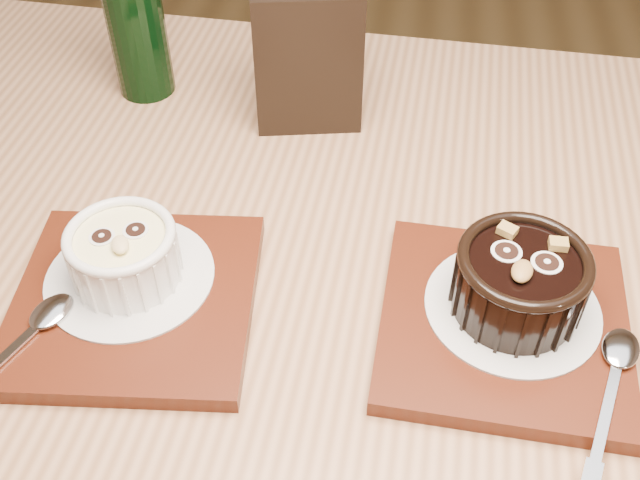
{
  "coord_description": "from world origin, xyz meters",
  "views": [
    {
      "loc": [
        -0.19,
        -0.66,
        1.19
      ],
      "look_at": [
        -0.24,
        -0.28,
        0.81
      ],
      "focal_mm": 42.0,
      "sensor_mm": 36.0,
      "label": 1
    }
  ],
  "objects_px": {
    "condiment_stand": "(308,55)",
    "ramekin_white": "(124,253)",
    "table": "(343,362)",
    "green_bottle": "(135,16)",
    "ramekin_dark": "(520,280)",
    "tray_left": "(135,301)",
    "tray_right": "(503,325)"
  },
  "relations": [
    {
      "from": "ramekin_dark",
      "to": "condiment_stand",
      "type": "bearing_deg",
      "value": 143.22
    },
    {
      "from": "tray_right",
      "to": "condiment_stand",
      "type": "relative_size",
      "value": 1.29
    },
    {
      "from": "table",
      "to": "tray_left",
      "type": "distance_m",
      "value": 0.19
    },
    {
      "from": "condiment_stand",
      "to": "tray_right",
      "type": "bearing_deg",
      "value": -53.88
    },
    {
      "from": "tray_right",
      "to": "ramekin_dark",
      "type": "xyz_separation_m",
      "value": [
        0.01,
        0.01,
        0.04
      ]
    },
    {
      "from": "tray_right",
      "to": "condiment_stand",
      "type": "xyz_separation_m",
      "value": [
        -0.18,
        0.25,
        0.06
      ]
    },
    {
      "from": "ramekin_dark",
      "to": "condiment_stand",
      "type": "xyz_separation_m",
      "value": [
        -0.19,
        0.24,
        0.02
      ]
    },
    {
      "from": "table",
      "to": "ramekin_dark",
      "type": "relative_size",
      "value": 12.95
    },
    {
      "from": "ramekin_white",
      "to": "tray_right",
      "type": "relative_size",
      "value": 0.46
    },
    {
      "from": "table",
      "to": "ramekin_white",
      "type": "relative_size",
      "value": 14.95
    },
    {
      "from": "tray_left",
      "to": "table",
      "type": "bearing_deg",
      "value": 12.54
    },
    {
      "from": "table",
      "to": "ramekin_white",
      "type": "bearing_deg",
      "value": -173.6
    },
    {
      "from": "condiment_stand",
      "to": "ramekin_white",
      "type": "bearing_deg",
      "value": -112.58
    },
    {
      "from": "tray_left",
      "to": "ramekin_dark",
      "type": "xyz_separation_m",
      "value": [
        0.28,
        0.02,
        0.04
      ]
    },
    {
      "from": "condiment_stand",
      "to": "ramekin_dark",
      "type": "bearing_deg",
      "value": -51.83
    },
    {
      "from": "tray_right",
      "to": "green_bottle",
      "type": "bearing_deg",
      "value": 142.18
    },
    {
      "from": "table",
      "to": "ramekin_white",
      "type": "height_order",
      "value": "ramekin_white"
    },
    {
      "from": "table",
      "to": "condiment_stand",
      "type": "xyz_separation_m",
      "value": [
        -0.06,
        0.23,
        0.16
      ]
    },
    {
      "from": "tray_left",
      "to": "green_bottle",
      "type": "height_order",
      "value": "green_bottle"
    },
    {
      "from": "ramekin_dark",
      "to": "ramekin_white",
      "type": "bearing_deg",
      "value": -163.29
    },
    {
      "from": "ramekin_white",
      "to": "green_bottle",
      "type": "distance_m",
      "value": 0.29
    },
    {
      "from": "table",
      "to": "green_bottle",
      "type": "height_order",
      "value": "green_bottle"
    },
    {
      "from": "tray_left",
      "to": "green_bottle",
      "type": "relative_size",
      "value": 0.84
    },
    {
      "from": "green_bottle",
      "to": "ramekin_dark",
      "type": "bearing_deg",
      "value": -36.31
    },
    {
      "from": "table",
      "to": "tray_left",
      "type": "bearing_deg",
      "value": -167.46
    },
    {
      "from": "table",
      "to": "ramekin_dark",
      "type": "height_order",
      "value": "ramekin_dark"
    },
    {
      "from": "tray_right",
      "to": "ramekin_white",
      "type": "bearing_deg",
      "value": 179.56
    },
    {
      "from": "ramekin_dark",
      "to": "green_bottle",
      "type": "height_order",
      "value": "green_bottle"
    },
    {
      "from": "ramekin_white",
      "to": "ramekin_dark",
      "type": "xyz_separation_m",
      "value": [
        0.29,
        0.01,
        0.0
      ]
    },
    {
      "from": "table",
      "to": "ramekin_white",
      "type": "distance_m",
      "value": 0.21
    },
    {
      "from": "table",
      "to": "ramekin_white",
      "type": "xyz_separation_m",
      "value": [
        -0.17,
        -0.02,
        0.13
      ]
    },
    {
      "from": "ramekin_dark",
      "to": "tray_right",
      "type": "bearing_deg",
      "value": -103.02
    }
  ]
}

